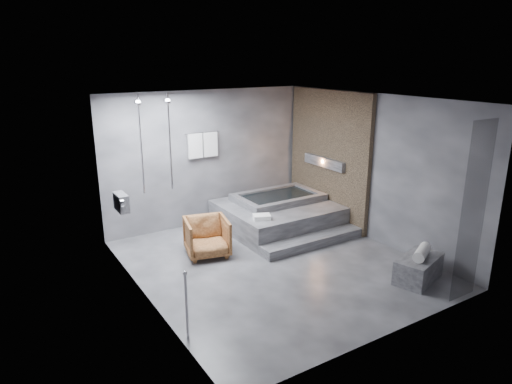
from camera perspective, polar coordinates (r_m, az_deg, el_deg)
room at (r=7.81m, az=3.91°, el=3.95°), size 5.00×5.04×2.82m
tub_deck at (r=9.54m, az=2.69°, el=-2.94°), size 2.20×2.00×0.50m
tub_step at (r=8.72m, az=7.11°, el=-6.12°), size 2.20×0.36×0.18m
concrete_bench at (r=7.79m, az=19.63°, el=-9.01°), size 0.98×0.72×0.39m
driftwood_chair at (r=8.22m, az=-6.14°, el=-5.61°), size 0.89×0.91×0.69m
rolled_towel at (r=7.67m, az=20.04°, el=-7.11°), size 0.53×0.38×0.18m
deck_towel at (r=8.57m, az=0.73°, el=-3.14°), size 0.38×0.34×0.08m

